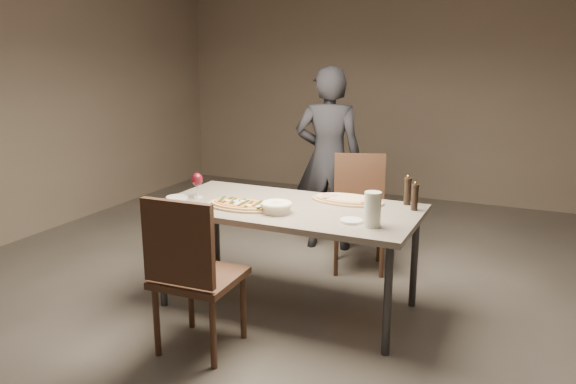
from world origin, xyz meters
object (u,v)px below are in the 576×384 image
at_px(dining_table, 288,214).
at_px(diner, 328,159).
at_px(bread_basket, 277,206).
at_px(chair_near, 191,268).
at_px(ham_pizza, 347,200).
at_px(zucchini_pizza, 241,205).
at_px(chair_far, 359,205).
at_px(pepper_mill_left, 408,191).
at_px(carafe, 373,209).

bearing_deg(dining_table, diner, 98.35).
distance_m(dining_table, diner, 1.33).
height_order(bread_basket, chair_near, chair_near).
bearing_deg(chair_near, ham_pizza, 60.21).
height_order(zucchini_pizza, chair_far, chair_far).
xyz_separation_m(zucchini_pizza, chair_far, (0.49, 1.15, -0.23)).
xyz_separation_m(zucchini_pizza, pepper_mill_left, (1.02, 0.55, 0.08)).
height_order(ham_pizza, bread_basket, bread_basket).
distance_m(zucchini_pizza, diner, 1.48).
relative_size(dining_table, bread_basket, 8.62).
bearing_deg(chair_far, carafe, 91.52).
relative_size(bread_basket, chair_far, 0.22).
relative_size(ham_pizza, diner, 0.32).
distance_m(chair_near, diner, 2.17).
xyz_separation_m(carafe, chair_near, (-0.91, -0.64, -0.30)).
bearing_deg(chair_near, chair_far, 73.60).
bearing_deg(chair_far, zucchini_pizza, 47.80).
height_order(pepper_mill_left, diner, diner).
xyz_separation_m(carafe, diner, (-0.85, 1.52, -0.02)).
bearing_deg(chair_near, carafe, 32.61).
bearing_deg(diner, zucchini_pizza, 73.29).
distance_m(pepper_mill_left, chair_near, 1.60).
xyz_separation_m(dining_table, carafe, (0.66, -0.21, 0.17)).
bearing_deg(carafe, bread_basket, 177.95).
relative_size(bread_basket, pepper_mill_left, 0.98).
height_order(bread_basket, chair_far, chair_far).
height_order(chair_near, chair_far, chair_near).
relative_size(ham_pizza, carafe, 2.44).
relative_size(zucchini_pizza, chair_near, 0.51).
bearing_deg(pepper_mill_left, dining_table, -152.91).
relative_size(zucchini_pizza, carafe, 2.36).
relative_size(carafe, diner, 0.13).
height_order(ham_pizza, diner, diner).
bearing_deg(zucchini_pizza, carafe, 18.66).
bearing_deg(pepper_mill_left, carafe, -97.76).
height_order(dining_table, pepper_mill_left, pepper_mill_left).
bearing_deg(chair_far, pepper_mill_left, 112.09).
xyz_separation_m(bread_basket, chair_far, (0.21, 1.17, -0.26)).
bearing_deg(zucchini_pizza, chair_far, 88.25).
xyz_separation_m(zucchini_pizza, diner, (0.09, 1.47, 0.07)).
bearing_deg(ham_pizza, carafe, -63.11).
relative_size(pepper_mill_left, chair_far, 0.22).
bearing_deg(carafe, chair_far, 110.64).
height_order(zucchini_pizza, pepper_mill_left, pepper_mill_left).
height_order(carafe, chair_near, chair_near).
xyz_separation_m(ham_pizza, chair_far, (-0.13, 0.71, -0.23)).
relative_size(bread_basket, diner, 0.12).
height_order(pepper_mill_left, carafe, carafe).
bearing_deg(zucchini_pizza, chair_near, -65.69).
distance_m(pepper_mill_left, diner, 1.32).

